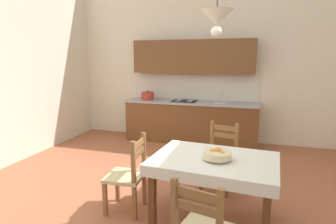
# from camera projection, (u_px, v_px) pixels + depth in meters

# --- Properties ---
(ground_plane) EXTENTS (6.39, 6.88, 0.10)m
(ground_plane) POSITION_uv_depth(u_px,v_px,m) (158.00, 211.00, 3.42)
(ground_plane) COLOR #A86042
(wall_back) EXTENTS (6.39, 0.12, 4.22)m
(wall_back) POSITION_uv_depth(u_px,v_px,m) (205.00, 45.00, 6.02)
(wall_back) COLOR silver
(wall_back) RESTS_ON ground_plane
(kitchen_cabinetry) EXTENTS (2.86, 0.63, 2.20)m
(kitchen_cabinetry) POSITION_uv_depth(u_px,v_px,m) (191.00, 103.00, 6.01)
(kitchen_cabinetry) COLOR brown
(kitchen_cabinetry) RESTS_ON ground_plane
(dining_table) EXTENTS (1.39, 1.04, 0.75)m
(dining_table) POSITION_uv_depth(u_px,v_px,m) (214.00, 170.00, 3.00)
(dining_table) COLOR brown
(dining_table) RESTS_ON ground_plane
(dining_chair_tv_side) EXTENTS (0.45, 0.45, 0.93)m
(dining_chair_tv_side) POSITION_uv_depth(u_px,v_px,m) (128.00, 176.00, 3.27)
(dining_chair_tv_side) COLOR #D1BC89
(dining_chair_tv_side) RESTS_ON ground_plane
(dining_chair_kitchen_side) EXTENTS (0.50, 0.50, 0.93)m
(dining_chair_kitchen_side) POSITION_uv_depth(u_px,v_px,m) (220.00, 158.00, 3.85)
(dining_chair_kitchen_side) COLOR #D1BC89
(dining_chair_kitchen_side) RESTS_ON ground_plane
(fruit_bowl) EXTENTS (0.30, 0.30, 0.12)m
(fruit_bowl) POSITION_uv_depth(u_px,v_px,m) (217.00, 155.00, 2.91)
(fruit_bowl) COLOR beige
(fruit_bowl) RESTS_ON dining_table
(pendant_lamp) EXTENTS (0.32, 0.32, 0.81)m
(pendant_lamp) POSITION_uv_depth(u_px,v_px,m) (217.00, 18.00, 2.74)
(pendant_lamp) COLOR black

